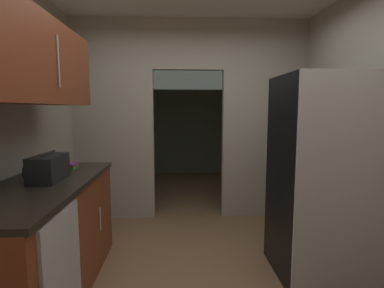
# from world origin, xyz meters

# --- Properties ---
(kitchen_partition) EXTENTS (3.11, 0.12, 2.65)m
(kitchen_partition) POSITION_xyz_m (0.01, 1.79, 1.42)
(kitchen_partition) COLOR #ADA899
(kitchen_partition) RESTS_ON ground
(adjoining_room_shell) EXTENTS (3.11, 2.85, 2.65)m
(adjoining_room_shell) POSITION_xyz_m (0.00, 3.69, 1.33)
(adjoining_room_shell) COLOR gray
(adjoining_room_shell) RESTS_ON ground
(refrigerator) EXTENTS (0.84, 0.78, 1.77)m
(refrigerator) POSITION_xyz_m (1.13, 0.27, 0.89)
(refrigerator) COLOR black
(refrigerator) RESTS_ON ground
(lower_cabinet_run) EXTENTS (0.68, 1.75, 0.92)m
(lower_cabinet_run) POSITION_xyz_m (-1.22, 0.03, 0.46)
(lower_cabinet_run) COLOR brown
(lower_cabinet_run) RESTS_ON ground
(dishwasher) EXTENTS (0.02, 0.56, 0.86)m
(dishwasher) POSITION_xyz_m (-0.89, -0.46, 0.43)
(dishwasher) COLOR #B7BABC
(dishwasher) RESTS_ON ground
(upper_cabinet_counterside) EXTENTS (0.36, 1.58, 0.62)m
(upper_cabinet_counterside) POSITION_xyz_m (-1.22, 0.03, 1.83)
(upper_cabinet_counterside) COLOR brown
(boombox) EXTENTS (0.21, 0.37, 0.23)m
(boombox) POSITION_xyz_m (-1.19, 0.12, 1.03)
(boombox) COLOR black
(boombox) RESTS_ON lower_cabinet_run
(book_stack) EXTENTS (0.13, 0.15, 0.06)m
(book_stack) POSITION_xyz_m (-1.18, 0.56, 0.96)
(book_stack) COLOR #388C47
(book_stack) RESTS_ON lower_cabinet_run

